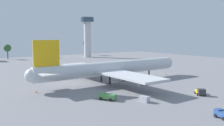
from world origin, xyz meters
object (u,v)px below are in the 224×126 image
at_px(maintenance_van, 107,96).
at_px(control_tower, 87,33).
at_px(catering_truck, 201,92).
at_px(safety_cone_nose, 166,74).
at_px(safety_cone_tail, 36,92).
at_px(cargo_loader, 222,114).
at_px(cargo_container_aft, 144,99).
at_px(cargo_airplane, 111,68).

bearing_deg(maintenance_van, control_tower, 62.52).
bearing_deg(catering_truck, safety_cone_nose, 57.69).
distance_m(maintenance_van, safety_cone_tail, 25.66).
bearing_deg(cargo_loader, safety_cone_tail, 118.50).
bearing_deg(safety_cone_nose, control_tower, 80.32).
distance_m(catering_truck, cargo_loader, 22.53).
xyz_separation_m(catering_truck, cargo_container_aft, (-20.62, 4.44, -0.22)).
distance_m(maintenance_van, cargo_loader, 31.77).
height_order(cargo_loader, safety_cone_nose, cargo_loader).
distance_m(catering_truck, maintenance_van, 30.93).
height_order(catering_truck, maintenance_van, catering_truck).
bearing_deg(cargo_airplane, maintenance_van, -127.46).
relative_size(maintenance_van, safety_cone_tail, 7.27).
bearing_deg(cargo_airplane, safety_cone_tail, -178.24).
bearing_deg(maintenance_van, safety_cone_tail, 124.39).
bearing_deg(cargo_container_aft, cargo_loader, -76.00).
height_order(safety_cone_nose, control_tower, control_tower).
bearing_deg(safety_cone_nose, cargo_loader, -126.22).
height_order(cargo_airplane, safety_cone_tail, cargo_airplane).
distance_m(catering_truck, safety_cone_tail, 54.49).
distance_m(catering_truck, cargo_container_aft, 21.09).
height_order(cargo_loader, cargo_container_aft, cargo_loader).
distance_m(cargo_loader, control_tower, 171.44).
relative_size(safety_cone_tail, control_tower, 0.02).
bearing_deg(control_tower, cargo_airplane, -115.20).
bearing_deg(cargo_loader, safety_cone_nose, 53.78).
bearing_deg(cargo_container_aft, catering_truck, -12.14).
xyz_separation_m(cargo_loader, control_tower, (55.74, 160.84, 20.34)).
distance_m(cargo_airplane, cargo_container_aft, 32.15).
xyz_separation_m(maintenance_van, control_tower, (68.54, 131.76, 20.24)).
relative_size(catering_truck, cargo_loader, 1.27).
height_order(catering_truck, safety_cone_nose, catering_truck).
bearing_deg(cargo_container_aft, maintenance_van, 132.73).
relative_size(cargo_airplane, cargo_container_aft, 23.08).
bearing_deg(catering_truck, maintenance_van, 155.83).
relative_size(cargo_airplane, maintenance_van, 12.53).
xyz_separation_m(maintenance_van, safety_cone_nose, (49.69, 21.28, -0.74)).
relative_size(safety_cone_nose, safety_cone_tail, 1.00).
relative_size(cargo_airplane, safety_cone_nose, 90.78).
bearing_deg(safety_cone_tail, cargo_container_aft, -53.07).
distance_m(maintenance_van, cargo_container_aft, 11.20).
xyz_separation_m(cargo_airplane, cargo_container_aft, (-9.36, -30.36, -4.93)).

